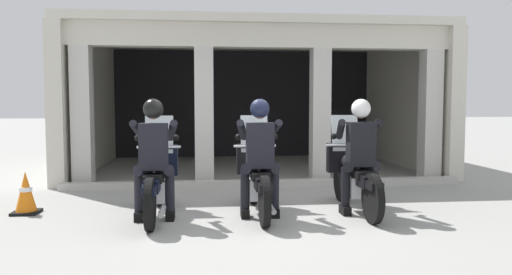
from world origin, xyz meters
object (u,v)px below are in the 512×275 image
motorcycle_left (157,179)px  police_officer_right (360,146)px  motorcycle_right (353,175)px  motorcycle_center (257,177)px  traffic_cone_flank (26,193)px  police_officer_center (260,147)px  police_officer_left (154,149)px

motorcycle_left → police_officer_right: (2.77, -0.23, 0.44)m
motorcycle_right → police_officer_right: 0.52m
police_officer_right → motorcycle_right: bearing=95.6°
motorcycle_center → traffic_cone_flank: (-3.20, 0.24, -0.21)m
police_officer_center → motorcycle_right: bearing=10.5°
motorcycle_center → police_officer_center: police_officer_center is taller
police_officer_left → motorcycle_center: bearing=14.6°
motorcycle_right → traffic_cone_flank: motorcycle_right is taller
police_officer_left → police_officer_center: size_ratio=1.00×
motorcycle_right → traffic_cone_flank: size_ratio=3.46×
police_officer_center → police_officer_right: same height
police_officer_left → motorcycle_center: 1.49m
police_officer_right → traffic_cone_flank: police_officer_right is taller
police_officer_center → traffic_cone_flank: size_ratio=2.69×
police_officer_left → motorcycle_center: size_ratio=0.78×
police_officer_right → traffic_cone_flank: (-4.58, 0.50, -0.65)m
motorcycle_right → police_officer_right: size_ratio=1.29×
motorcycle_center → motorcycle_right: 1.38m
motorcycle_center → motorcycle_left: bearing=179.0°
motorcycle_right → traffic_cone_flank: bearing=-176.9°
police_officer_center → traffic_cone_flank: (-3.19, 0.52, -0.65)m
police_officer_left → police_officer_center: 1.38m
motorcycle_right → traffic_cone_flank: 4.59m
police_officer_left → traffic_cone_flank: bearing=165.2°
police_officer_center → motorcycle_left: bearing=167.4°
traffic_cone_flank → motorcycle_left: bearing=-8.3°
motorcycle_left → police_officer_center: police_officer_center is taller
police_officer_left → police_officer_center: bearing=3.1°
motorcycle_left → police_officer_right: police_officer_right is taller
motorcycle_left → police_officer_center: bearing=-8.5°
motorcycle_left → motorcycle_center: (1.38, 0.02, 0.00)m
motorcycle_left → motorcycle_center: same height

